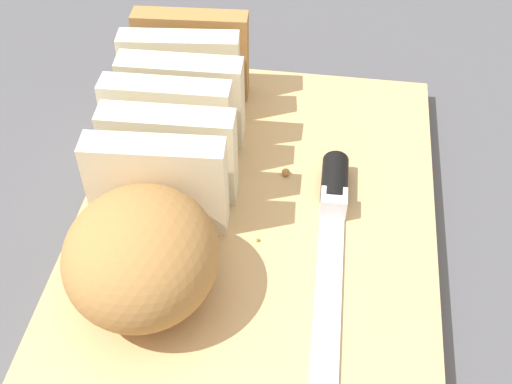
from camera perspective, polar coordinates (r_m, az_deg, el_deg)
ground_plane at (r=0.60m, az=0.00°, el=-3.40°), size 3.00×3.00×0.00m
cutting_board at (r=0.59m, az=0.00°, el=-2.74°), size 0.44×0.32×0.02m
bread_loaf at (r=0.57m, az=-7.94°, el=1.89°), size 0.35×0.15×0.09m
bread_knife at (r=0.57m, az=6.50°, el=-2.27°), size 0.29×0.04×0.02m
crumb_near_knife at (r=0.57m, az=-3.24°, el=-3.38°), size 0.00×0.00×0.00m
crumb_near_loaf at (r=0.61m, az=-6.66°, el=0.41°), size 0.01×0.01×0.01m
crumb_stray_left at (r=0.62m, az=2.53°, el=1.69°), size 0.01×0.01×0.01m
crumb_stray_right at (r=0.56m, az=0.15°, el=-4.08°), size 0.00×0.00×0.00m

